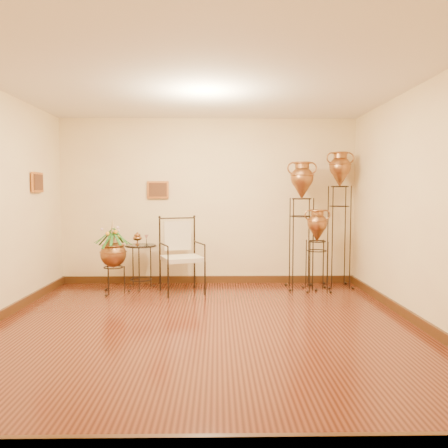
{
  "coord_description": "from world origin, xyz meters",
  "views": [
    {
      "loc": [
        0.16,
        -4.95,
        1.54
      ],
      "look_at": [
        0.25,
        1.3,
        1.1
      ],
      "focal_mm": 35.0,
      "sensor_mm": 36.0,
      "label": 1
    }
  ],
  "objects_px": {
    "planter_urn": "(113,251)",
    "armchair": "(182,255)",
    "amphora_mid": "(301,224)",
    "side_table": "(141,266)",
    "amphora_tall": "(339,218)"
  },
  "relations": [
    {
      "from": "amphora_mid",
      "to": "armchair",
      "type": "bearing_deg",
      "value": -171.39
    },
    {
      "from": "armchair",
      "to": "side_table",
      "type": "distance_m",
      "value": 0.8
    },
    {
      "from": "side_table",
      "to": "amphora_mid",
      "type": "bearing_deg",
      "value": -1.16
    },
    {
      "from": "amphora_mid",
      "to": "side_table",
      "type": "height_order",
      "value": "amphora_mid"
    },
    {
      "from": "amphora_tall",
      "to": "side_table",
      "type": "distance_m",
      "value": 3.33
    },
    {
      "from": "side_table",
      "to": "armchair",
      "type": "bearing_deg",
      "value": -26.11
    },
    {
      "from": "amphora_tall",
      "to": "armchair",
      "type": "xyz_separation_m",
      "value": [
        -2.54,
        -0.42,
        -0.55
      ]
    },
    {
      "from": "amphora_tall",
      "to": "planter_urn",
      "type": "distance_m",
      "value": 3.66
    },
    {
      "from": "planter_urn",
      "to": "armchair",
      "type": "xyz_separation_m",
      "value": [
        1.06,
        -0.01,
        -0.07
      ]
    },
    {
      "from": "amphora_mid",
      "to": "planter_urn",
      "type": "relative_size",
      "value": 1.77
    },
    {
      "from": "planter_urn",
      "to": "armchair",
      "type": "distance_m",
      "value": 1.06
    },
    {
      "from": "amphora_mid",
      "to": "armchair",
      "type": "height_order",
      "value": "amphora_mid"
    },
    {
      "from": "amphora_tall",
      "to": "side_table",
      "type": "xyz_separation_m",
      "value": [
        -3.23,
        -0.09,
        -0.77
      ]
    },
    {
      "from": "armchair",
      "to": "planter_urn",
      "type": "bearing_deg",
      "value": 158.91
    },
    {
      "from": "planter_urn",
      "to": "armchair",
      "type": "relative_size",
      "value": 1.0
    }
  ]
}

